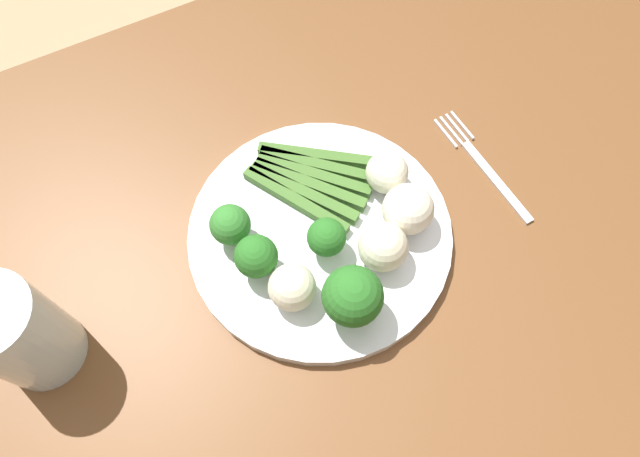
% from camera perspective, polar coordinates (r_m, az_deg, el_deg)
% --- Properties ---
extents(ground_plane, '(6.00, 6.00, 0.02)m').
position_cam_1_polar(ground_plane, '(1.35, 2.37, -16.06)').
color(ground_plane, tan).
extents(dining_table, '(1.21, 0.89, 0.76)m').
position_cam_1_polar(dining_table, '(0.72, 4.33, -6.85)').
color(dining_table, brown).
rests_on(dining_table, ground_plane).
extents(plate, '(0.28, 0.28, 0.01)m').
position_cam_1_polar(plate, '(0.61, 0.00, -0.51)').
color(plate, white).
rests_on(plate, dining_table).
extents(asparagus_bundle, '(0.14, 0.15, 0.01)m').
position_cam_1_polar(asparagus_bundle, '(0.63, -1.07, 4.96)').
color(asparagus_bundle, '#3D6626').
rests_on(asparagus_bundle, plate).
extents(broccoli_back, '(0.04, 0.04, 0.05)m').
position_cam_1_polar(broccoli_back, '(0.56, -6.39, -2.82)').
color(broccoli_back, '#568E33').
rests_on(broccoli_back, plate).
extents(broccoli_back_right, '(0.04, 0.04, 0.05)m').
position_cam_1_polar(broccoli_back_right, '(0.57, 0.65, -0.92)').
color(broccoli_back_right, '#568E33').
rests_on(broccoli_back_right, plate).
extents(broccoli_near_center, '(0.06, 0.06, 0.07)m').
position_cam_1_polar(broccoli_near_center, '(0.53, 3.28, -6.80)').
color(broccoli_near_center, '#568E33').
rests_on(broccoli_near_center, plate).
extents(broccoli_left, '(0.04, 0.04, 0.05)m').
position_cam_1_polar(broccoli_left, '(0.58, -8.95, 0.34)').
color(broccoli_left, '#609E3D').
rests_on(broccoli_left, plate).
extents(cauliflower_near_fork, '(0.05, 0.05, 0.05)m').
position_cam_1_polar(cauliflower_near_fork, '(0.56, -2.93, -5.64)').
color(cauliflower_near_fork, beige).
rests_on(cauliflower_near_fork, plate).
extents(cauliflower_mid, '(0.05, 0.05, 0.05)m').
position_cam_1_polar(cauliflower_mid, '(0.57, 6.30, -1.84)').
color(cauliflower_mid, beige).
rests_on(cauliflower_mid, plate).
extents(cauliflower_front_left, '(0.05, 0.05, 0.05)m').
position_cam_1_polar(cauliflower_front_left, '(0.59, 8.78, 1.91)').
color(cauliflower_front_left, white).
rests_on(cauliflower_front_left, plate).
extents(cauliflower_front, '(0.05, 0.05, 0.05)m').
position_cam_1_polar(cauliflower_front, '(0.62, 6.70, 5.57)').
color(cauliflower_front, silver).
rests_on(cauliflower_front, plate).
extents(fork, '(0.03, 0.17, 0.00)m').
position_cam_1_polar(fork, '(0.69, 15.93, 6.15)').
color(fork, silver).
rests_on(fork, dining_table).
extents(water_glass, '(0.08, 0.08, 0.12)m').
position_cam_1_polar(water_glass, '(0.58, -27.88, -9.30)').
color(water_glass, silver).
rests_on(water_glass, dining_table).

